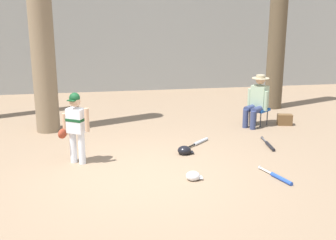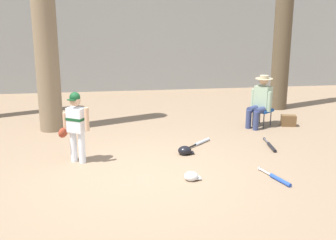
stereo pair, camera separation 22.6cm
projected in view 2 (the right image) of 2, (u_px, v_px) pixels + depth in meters
ground_plane at (140, 177)px, 7.26m from camera, size 60.00×60.00×0.00m
concrete_back_wall at (123, 45)px, 13.99m from camera, size 18.00×0.36×2.95m
tree_near_player at (43, 12)px, 9.22m from camera, size 0.68×0.68×5.89m
tree_behind_spectator at (283, 27)px, 11.33m from camera, size 0.77×0.77×5.20m
young_ballplayer at (75, 123)px, 7.72m from camera, size 0.61×0.36×1.31m
folding_stool at (262, 111)px, 10.14m from camera, size 0.56×0.56×0.41m
seated_spectator at (261, 100)px, 10.00m from camera, size 0.65×0.61×1.20m
handbag_beside_stool at (288, 121)px, 10.17m from camera, size 0.37×0.25×0.26m
bat_aluminum_silver at (201, 143)px, 8.90m from camera, size 0.62×0.59×0.07m
bat_blue_youth at (278, 179)px, 7.09m from camera, size 0.30×0.79×0.07m
bat_black_composite at (271, 146)px, 8.68m from camera, size 0.13×0.81×0.07m
batting_helmet_white at (191, 176)px, 7.10m from camera, size 0.28×0.21×0.16m
batting_helmet_black at (185, 151)px, 8.29m from camera, size 0.31×0.24×0.18m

